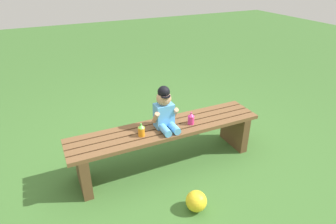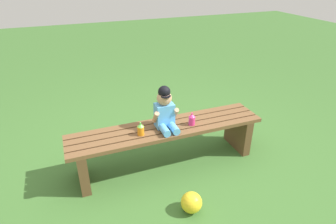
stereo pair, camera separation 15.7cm
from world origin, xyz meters
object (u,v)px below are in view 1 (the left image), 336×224
sippy_cup_right (191,118)px  sippy_cup_left (141,130)px  toy_ball (196,201)px  park_bench (167,138)px  child_figure (165,110)px

sippy_cup_right → sippy_cup_left: bearing=180.0°
sippy_cup_left → toy_ball: sippy_cup_left is taller
sippy_cup_right → toy_ball: bearing=-114.3°
park_bench → child_figure: 0.30m
child_figure → sippy_cup_left: child_figure is taller
child_figure → toy_ball: bearing=-91.9°
sippy_cup_left → sippy_cup_right: same height
park_bench → toy_ball: bearing=-93.6°
sippy_cup_right → toy_ball: (-0.27, -0.60, -0.39)m
sippy_cup_left → sippy_cup_right: size_ratio=1.00×
park_bench → sippy_cup_right: 0.30m
sippy_cup_left → toy_ball: size_ratio=0.72×
toy_ball → park_bench: bearing=86.4°
sippy_cup_right → child_figure: bearing=168.7°
child_figure → sippy_cup_left: size_ratio=3.26×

